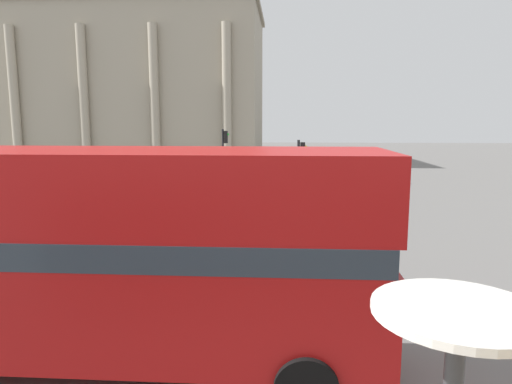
{
  "coord_description": "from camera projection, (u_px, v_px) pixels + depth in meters",
  "views": [
    {
      "loc": [
        0.29,
        -1.91,
        4.51
      ],
      "look_at": [
        -0.87,
        16.06,
        1.74
      ],
      "focal_mm": 32.0,
      "sensor_mm": 36.0,
      "label": 1
    }
  ],
  "objects": [
    {
      "name": "cafe_dining_table",
      "position": [
        455.0,
        359.0,
        1.62
      ],
      "size": [
        0.6,
        0.6,
        0.73
      ],
      "color": "#2D2D30",
      "rests_on": "cafe_floor_slab"
    },
    {
      "name": "car_navy",
      "position": [
        336.0,
        191.0,
        25.48
      ],
      "size": [
        4.2,
        1.93,
        1.35
      ],
      "rotation": [
        0.0,
        0.0,
        2.23
      ],
      "color": "black",
      "rests_on": "ground_plane"
    },
    {
      "name": "car_maroon",
      "position": [
        230.0,
        196.0,
        23.74
      ],
      "size": [
        4.2,
        1.93,
        1.35
      ],
      "rotation": [
        0.0,
        0.0,
        2.54
      ],
      "color": "black",
      "rests_on": "ground_plane"
    },
    {
      "name": "pedestrian_grey",
      "position": [
        162.0,
        178.0,
        28.53
      ],
      "size": [
        0.32,
        0.32,
        1.82
      ],
      "rotation": [
        0.0,
        0.0,
        3.49
      ],
      "color": "#282B33",
      "rests_on": "ground_plane"
    },
    {
      "name": "traffic_light_near",
      "position": [
        213.0,
        204.0,
        12.96
      ],
      "size": [
        0.42,
        0.24,
        3.36
      ],
      "color": "black",
      "rests_on": "ground_plane"
    },
    {
      "name": "pedestrian_black",
      "position": [
        149.0,
        210.0,
        18.44
      ],
      "size": [
        0.32,
        0.32,
        1.74
      ],
      "rotation": [
        0.0,
        0.0,
        6.01
      ],
      "color": "#282B33",
      "rests_on": "ground_plane"
    },
    {
      "name": "traffic_light_mid",
      "position": [
        300.0,
        170.0,
        19.96
      ],
      "size": [
        0.42,
        0.24,
        3.74
      ],
      "color": "black",
      "rests_on": "ground_plane"
    },
    {
      "name": "plaza_building_left",
      "position": [
        143.0,
        87.0,
        52.84
      ],
      "size": [
        27.65,
        16.06,
        16.98
      ],
      "color": "#A39984",
      "rests_on": "ground_plane"
    },
    {
      "name": "pedestrian_blue",
      "position": [
        387.0,
        171.0,
        33.43
      ],
      "size": [
        0.32,
        0.32,
        1.68
      ],
      "rotation": [
        0.0,
        0.0,
        5.17
      ],
      "color": "#282B33",
      "rests_on": "ground_plane"
    },
    {
      "name": "traffic_light_far",
      "position": [
        224.0,
        154.0,
        26.31
      ],
      "size": [
        0.42,
        0.24,
        4.11
      ],
      "color": "black",
      "rests_on": "ground_plane"
    },
    {
      "name": "pedestrian_olive",
      "position": [
        230.0,
        177.0,
        29.4
      ],
      "size": [
        0.32,
        0.32,
        1.77
      ],
      "rotation": [
        0.0,
        0.0,
        1.01
      ],
      "color": "#282B33",
      "rests_on": "ground_plane"
    },
    {
      "name": "double_decker_bus",
      "position": [
        98.0,
        250.0,
        8.15
      ],
      "size": [
        10.19,
        2.71,
        4.04
      ],
      "rotation": [
        0.0,
        0.0,
        -0.01
      ],
      "color": "black",
      "rests_on": "ground_plane"
    }
  ]
}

